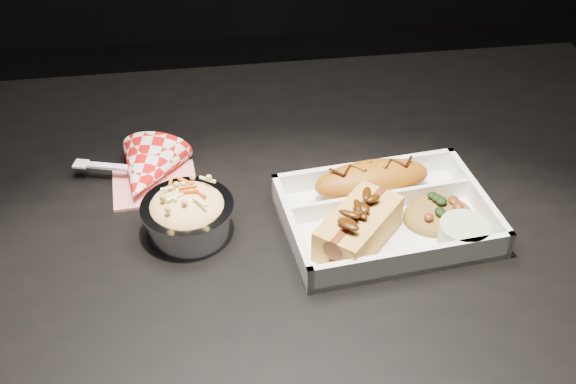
{
  "coord_description": "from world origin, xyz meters",
  "views": [
    {
      "loc": [
        -0.07,
        -0.69,
        1.35
      ],
      "look_at": [
        0.03,
        -0.03,
        0.81
      ],
      "focal_mm": 45.0,
      "sensor_mm": 36.0,
      "label": 1
    }
  ],
  "objects_px": {
    "foil_coleslaw_cup": "(188,213)",
    "napkin_fork": "(146,172)",
    "fried_pastry": "(372,180)",
    "food_tray": "(385,219)",
    "hotdog": "(359,225)",
    "dining_table": "(264,267)"
  },
  "relations": [
    {
      "from": "fried_pastry",
      "to": "foil_coleslaw_cup",
      "type": "distance_m",
      "value": 0.24
    },
    {
      "from": "fried_pastry",
      "to": "hotdog",
      "type": "height_order",
      "value": "hotdog"
    },
    {
      "from": "fried_pastry",
      "to": "foil_coleslaw_cup",
      "type": "xyz_separation_m",
      "value": [
        -0.24,
        -0.03,
        0.0
      ]
    },
    {
      "from": "foil_coleslaw_cup",
      "to": "fried_pastry",
      "type": "bearing_deg",
      "value": 8.21
    },
    {
      "from": "fried_pastry",
      "to": "napkin_fork",
      "type": "height_order",
      "value": "napkin_fork"
    },
    {
      "from": "dining_table",
      "to": "hotdog",
      "type": "distance_m",
      "value": 0.18
    },
    {
      "from": "dining_table",
      "to": "hotdog",
      "type": "bearing_deg",
      "value": -33.1
    },
    {
      "from": "napkin_fork",
      "to": "dining_table",
      "type": "bearing_deg",
      "value": -16.27
    },
    {
      "from": "food_tray",
      "to": "fried_pastry",
      "type": "distance_m",
      "value": 0.06
    },
    {
      "from": "food_tray",
      "to": "foil_coleslaw_cup",
      "type": "relative_size",
      "value": 2.37
    },
    {
      "from": "food_tray",
      "to": "napkin_fork",
      "type": "height_order",
      "value": "napkin_fork"
    },
    {
      "from": "food_tray",
      "to": "hotdog",
      "type": "relative_size",
      "value": 2.09
    },
    {
      "from": "fried_pastry",
      "to": "foil_coleslaw_cup",
      "type": "relative_size",
      "value": 1.35
    },
    {
      "from": "fried_pastry",
      "to": "napkin_fork",
      "type": "xyz_separation_m",
      "value": [
        -0.29,
        0.08,
        -0.01
      ]
    },
    {
      "from": "food_tray",
      "to": "foil_coleslaw_cup",
      "type": "distance_m",
      "value": 0.24
    },
    {
      "from": "food_tray",
      "to": "napkin_fork",
      "type": "bearing_deg",
      "value": 150.22
    },
    {
      "from": "food_tray",
      "to": "hotdog",
      "type": "distance_m",
      "value": 0.06
    },
    {
      "from": "food_tray",
      "to": "hotdog",
      "type": "bearing_deg",
      "value": -149.23
    },
    {
      "from": "food_tray",
      "to": "fried_pastry",
      "type": "bearing_deg",
      "value": 90.0
    },
    {
      "from": "dining_table",
      "to": "fried_pastry",
      "type": "relative_size",
      "value": 7.9
    },
    {
      "from": "foil_coleslaw_cup",
      "to": "napkin_fork",
      "type": "height_order",
      "value": "foil_coleslaw_cup"
    },
    {
      "from": "fried_pastry",
      "to": "napkin_fork",
      "type": "relative_size",
      "value": 0.92
    }
  ]
}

